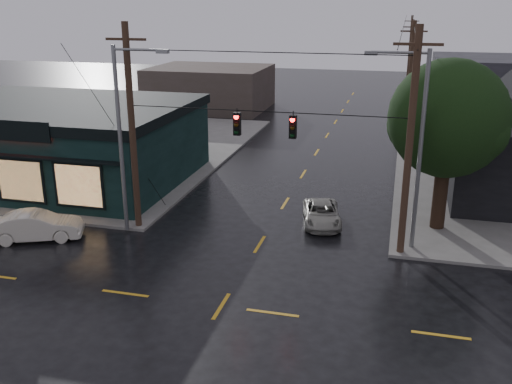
% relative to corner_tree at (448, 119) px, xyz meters
% --- Properties ---
extents(ground_plane, '(160.00, 160.00, 0.00)m').
position_rel_corner_tree_xyz_m(ground_plane, '(-8.25, -10.03, -5.68)').
color(ground_plane, black).
extents(sidewalk_nw, '(28.00, 28.00, 0.15)m').
position_rel_corner_tree_xyz_m(sidewalk_nw, '(-28.25, 9.97, -5.60)').
color(sidewalk_nw, '#615F5A').
rests_on(sidewalk_nw, ground).
extents(pizza_shop, '(16.30, 12.34, 4.90)m').
position_rel_corner_tree_xyz_m(pizza_shop, '(-23.25, 2.92, -3.12)').
color(pizza_shop, black).
rests_on(pizza_shop, ground).
extents(corner_tree, '(5.70, 5.70, 8.41)m').
position_rel_corner_tree_xyz_m(corner_tree, '(0.00, 0.00, 0.00)').
color(corner_tree, black).
rests_on(corner_tree, ground).
extents(utility_pole_nw, '(2.00, 0.32, 10.15)m').
position_rel_corner_tree_xyz_m(utility_pole_nw, '(-14.75, -3.53, -5.68)').
color(utility_pole_nw, '#342517').
rests_on(utility_pole_nw, ground).
extents(utility_pole_ne, '(2.00, 0.32, 10.15)m').
position_rel_corner_tree_xyz_m(utility_pole_ne, '(-1.75, -3.53, -5.68)').
color(utility_pole_ne, '#342517').
rests_on(utility_pole_ne, ground).
extents(utility_pole_far_a, '(2.00, 0.32, 9.65)m').
position_rel_corner_tree_xyz_m(utility_pole_far_a, '(-1.75, 17.97, -5.68)').
color(utility_pole_far_a, '#342517').
rests_on(utility_pole_far_a, ground).
extents(utility_pole_far_b, '(2.00, 0.32, 9.15)m').
position_rel_corner_tree_xyz_m(utility_pole_far_b, '(-1.75, 37.97, -5.68)').
color(utility_pole_far_b, '#342517').
rests_on(utility_pole_far_b, ground).
extents(utility_pole_far_c, '(2.00, 0.32, 9.15)m').
position_rel_corner_tree_xyz_m(utility_pole_far_c, '(-1.75, 57.97, -5.68)').
color(utility_pole_far_c, '#342517').
rests_on(utility_pole_far_c, ground).
extents(span_signal_assembly, '(13.00, 0.48, 1.23)m').
position_rel_corner_tree_xyz_m(span_signal_assembly, '(-8.15, -3.53, 0.02)').
color(span_signal_assembly, black).
rests_on(span_signal_assembly, ground).
extents(streetlight_nw, '(5.40, 0.30, 9.15)m').
position_rel_corner_tree_xyz_m(streetlight_nw, '(-15.05, -4.23, -5.68)').
color(streetlight_nw, gray).
rests_on(streetlight_nw, ground).
extents(streetlight_ne, '(5.40, 0.30, 9.15)m').
position_rel_corner_tree_xyz_m(streetlight_ne, '(-1.25, -2.83, -5.68)').
color(streetlight_ne, gray).
rests_on(streetlight_ne, ground).
extents(bg_building_west, '(12.00, 10.00, 4.40)m').
position_rel_corner_tree_xyz_m(bg_building_west, '(-22.25, 29.97, -3.48)').
color(bg_building_west, '#3D332C').
rests_on(bg_building_west, ground).
extents(bg_building_east, '(14.00, 12.00, 5.60)m').
position_rel_corner_tree_xyz_m(bg_building_east, '(7.75, 34.97, -2.88)').
color(bg_building_east, '#222327').
rests_on(bg_building_east, ground).
extents(sedan_cream, '(4.53, 3.08, 1.41)m').
position_rel_corner_tree_xyz_m(sedan_cream, '(-18.84, -6.16, -4.97)').
color(sedan_cream, beige).
rests_on(sedan_cream, ground).
extents(suv_silver, '(2.60, 4.26, 1.10)m').
position_rel_corner_tree_xyz_m(suv_silver, '(-5.77, -0.63, -5.12)').
color(suv_silver, gray).
rests_on(suv_silver, ground).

